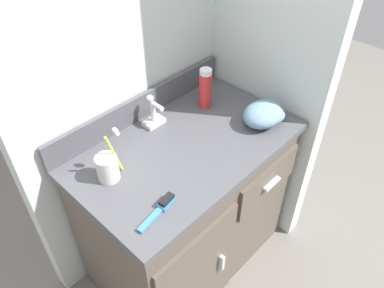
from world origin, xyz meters
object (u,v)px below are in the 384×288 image
at_px(hand_towel, 265,114).
at_px(shaving_cream_can, 205,89).
at_px(toothbrush_cup, 108,167).
at_px(hairbrush, 162,207).

bearing_deg(hand_towel, shaving_cream_can, 107.56).
xyz_separation_m(toothbrush_cup, hand_towel, (0.65, -0.21, -0.01)).
bearing_deg(shaving_cream_can, hairbrush, -151.38).
height_order(hairbrush, hand_towel, hand_towel).
relative_size(toothbrush_cup, hairbrush, 1.11).
bearing_deg(shaving_cream_can, hand_towel, -72.44).
bearing_deg(toothbrush_cup, shaving_cream_can, 5.20).
xyz_separation_m(shaving_cream_can, hairbrush, (-0.53, -0.29, -0.08)).
height_order(toothbrush_cup, shaving_cream_can, toothbrush_cup).
distance_m(toothbrush_cup, hairbrush, 0.24).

